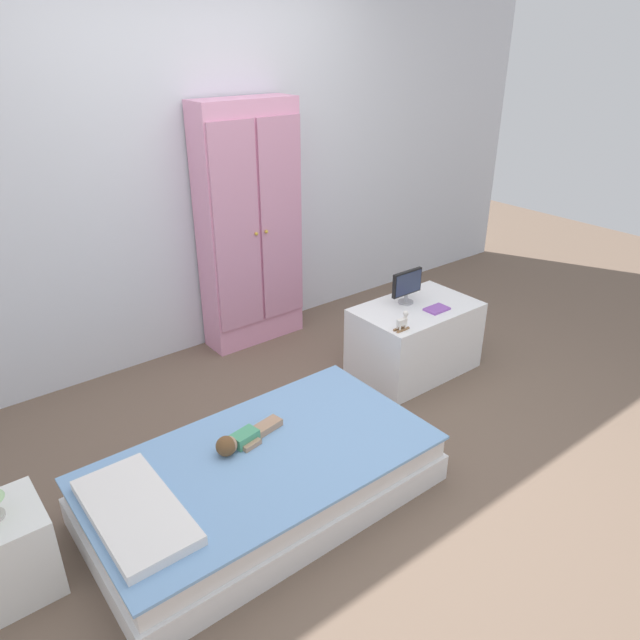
{
  "coord_description": "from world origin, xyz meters",
  "views": [
    {
      "loc": [
        -1.78,
        -2.01,
        2.06
      ],
      "look_at": [
        0.12,
        0.41,
        0.57
      ],
      "focal_mm": 33.34,
      "sensor_mm": 36.0,
      "label": 1
    }
  ],
  "objects_px": {
    "tv_stand": "(414,339)",
    "book_purple": "(437,309)",
    "rocking_horse_toy": "(403,321)",
    "bed": "(263,479)",
    "doll": "(238,441)",
    "nightstand": "(5,554)",
    "tv_monitor": "(407,285)",
    "wardrobe": "(250,227)"
  },
  "relations": [
    {
      "from": "doll",
      "to": "rocking_horse_toy",
      "type": "bearing_deg",
      "value": 5.81
    },
    {
      "from": "doll",
      "to": "book_purple",
      "type": "xyz_separation_m",
      "value": [
        1.59,
        0.19,
        0.17
      ]
    },
    {
      "from": "wardrobe",
      "to": "tv_stand",
      "type": "distance_m",
      "value": 1.36
    },
    {
      "from": "wardrobe",
      "to": "book_purple",
      "type": "relative_size",
      "value": 11.11
    },
    {
      "from": "doll",
      "to": "tv_monitor",
      "type": "bearing_deg",
      "value": 14.29
    },
    {
      "from": "bed",
      "to": "rocking_horse_toy",
      "type": "xyz_separation_m",
      "value": [
        1.17,
        0.25,
        0.39
      ]
    },
    {
      "from": "nightstand",
      "to": "tv_monitor",
      "type": "relative_size",
      "value": 1.58
    },
    {
      "from": "doll",
      "to": "tv_monitor",
      "type": "relative_size",
      "value": 1.62
    },
    {
      "from": "nightstand",
      "to": "book_purple",
      "type": "xyz_separation_m",
      "value": [
        2.63,
        0.11,
        0.28
      ]
    },
    {
      "from": "bed",
      "to": "nightstand",
      "type": "xyz_separation_m",
      "value": [
        -1.09,
        0.21,
        0.06
      ]
    },
    {
      "from": "tv_stand",
      "to": "book_purple",
      "type": "distance_m",
      "value": 0.27
    },
    {
      "from": "bed",
      "to": "rocking_horse_toy",
      "type": "distance_m",
      "value": 1.26
    },
    {
      "from": "nightstand",
      "to": "tv_stand",
      "type": "height_order",
      "value": "tv_stand"
    },
    {
      "from": "bed",
      "to": "nightstand",
      "type": "relative_size",
      "value": 4.28
    },
    {
      "from": "nightstand",
      "to": "rocking_horse_toy",
      "type": "xyz_separation_m",
      "value": [
        2.26,
        0.05,
        0.33
      ]
    },
    {
      "from": "nightstand",
      "to": "wardrobe",
      "type": "distance_m",
      "value": 2.46
    },
    {
      "from": "tv_stand",
      "to": "book_purple",
      "type": "height_order",
      "value": "book_purple"
    },
    {
      "from": "nightstand",
      "to": "rocking_horse_toy",
      "type": "height_order",
      "value": "rocking_horse_toy"
    },
    {
      "from": "rocking_horse_toy",
      "to": "bed",
      "type": "bearing_deg",
      "value": -167.81
    },
    {
      "from": "wardrobe",
      "to": "bed",
      "type": "bearing_deg",
      "value": -121.25
    },
    {
      "from": "doll",
      "to": "book_purple",
      "type": "distance_m",
      "value": 1.61
    },
    {
      "from": "wardrobe",
      "to": "rocking_horse_toy",
      "type": "height_order",
      "value": "wardrobe"
    },
    {
      "from": "wardrobe",
      "to": "tv_stand",
      "type": "bearing_deg",
      "value": -61.56
    },
    {
      "from": "tv_stand",
      "to": "nightstand",
      "type": "bearing_deg",
      "value": -175.04
    },
    {
      "from": "doll",
      "to": "book_purple",
      "type": "relative_size",
      "value": 2.57
    },
    {
      "from": "tv_stand",
      "to": "rocking_horse_toy",
      "type": "height_order",
      "value": "rocking_horse_toy"
    },
    {
      "from": "nightstand",
      "to": "rocking_horse_toy",
      "type": "distance_m",
      "value": 2.28
    },
    {
      "from": "bed",
      "to": "tv_stand",
      "type": "bearing_deg",
      "value": 16.14
    },
    {
      "from": "nightstand",
      "to": "rocking_horse_toy",
      "type": "relative_size",
      "value": 3.23
    },
    {
      "from": "tv_stand",
      "to": "book_purple",
      "type": "relative_size",
      "value": 5.23
    },
    {
      "from": "book_purple",
      "to": "tv_stand",
      "type": "bearing_deg",
      "value": 117.55
    },
    {
      "from": "rocking_horse_toy",
      "to": "book_purple",
      "type": "distance_m",
      "value": 0.38
    },
    {
      "from": "doll",
      "to": "rocking_horse_toy",
      "type": "xyz_separation_m",
      "value": [
        1.22,
        0.12,
        0.22
      ]
    },
    {
      "from": "bed",
      "to": "wardrobe",
      "type": "bearing_deg",
      "value": 58.75
    },
    {
      "from": "doll",
      "to": "tv_stand",
      "type": "bearing_deg",
      "value": 11.08
    },
    {
      "from": "bed",
      "to": "wardrobe",
      "type": "relative_size",
      "value": 0.97
    },
    {
      "from": "doll",
      "to": "nightstand",
      "type": "bearing_deg",
      "value": 175.76
    },
    {
      "from": "book_purple",
      "to": "wardrobe",
      "type": "bearing_deg",
      "value": 118.35
    },
    {
      "from": "nightstand",
      "to": "wardrobe",
      "type": "relative_size",
      "value": 0.23
    },
    {
      "from": "doll",
      "to": "tv_stand",
      "type": "height_order",
      "value": "tv_stand"
    },
    {
      "from": "bed",
      "to": "tv_monitor",
      "type": "distance_m",
      "value": 1.62
    },
    {
      "from": "bed",
      "to": "doll",
      "type": "relative_size",
      "value": 4.18
    }
  ]
}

